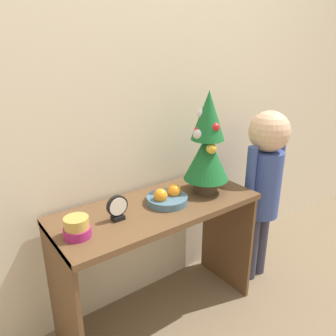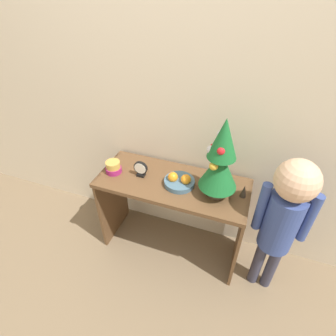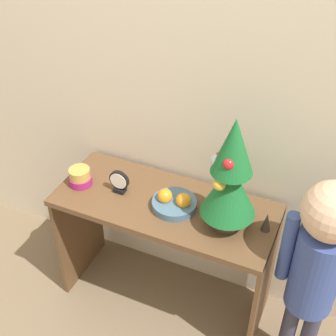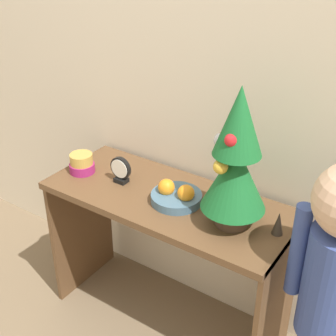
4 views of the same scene
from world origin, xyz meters
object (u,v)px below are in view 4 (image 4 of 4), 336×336
Objects in this scene: mini_tree at (236,160)px; fruit_bowl at (176,196)px; figurine at (278,223)px; singing_bowl at (82,164)px; desk_clock at (121,170)px.

fruit_bowl is at bearing 178.19° from mini_tree.
singing_bowl is at bearing -176.21° from figurine.
mini_tree is at bearing -167.70° from figurine.
mini_tree is at bearing -1.81° from fruit_bowl.
figurine is at bearing 3.79° from singing_bowl.
fruit_bowl is at bearing 0.87° from desk_clock.
mini_tree is at bearing -0.39° from desk_clock.
figurine is (0.17, 0.04, -0.22)m from mini_tree.
figurine is at bearing 2.70° from desk_clock.
fruit_bowl is at bearing -176.07° from figurine.
mini_tree is at bearing 1.80° from singing_bowl.
desk_clock is (-0.28, -0.00, 0.03)m from fruit_bowl.
mini_tree is 0.56m from desk_clock.
figurine is (0.41, 0.03, 0.02)m from fruit_bowl.
fruit_bowl is 0.48m from singing_bowl.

